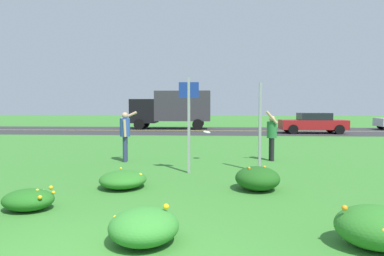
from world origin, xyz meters
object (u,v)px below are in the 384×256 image
(sign_post_by_roadside, at_px, (260,128))
(person_thrower_blue_shirt, at_px, (125,132))
(person_catcher_green_shirt, at_px, (272,134))
(frisbee_white, at_px, (207,132))
(car_red_center_left, at_px, (313,123))
(sign_post_near_path, at_px, (189,116))
(box_truck_black, at_px, (173,108))

(sign_post_by_roadside, distance_m, person_thrower_blue_shirt, 4.60)
(sign_post_by_roadside, height_order, person_catcher_green_shirt, sign_post_by_roadside)
(frisbee_white, bearing_deg, car_red_center_left, 59.90)
(person_catcher_green_shirt, bearing_deg, sign_post_by_roadside, -108.56)
(person_thrower_blue_shirt, bearing_deg, sign_post_by_roadside, -18.97)
(person_catcher_green_shirt, relative_size, frisbee_white, 6.82)
(frisbee_white, bearing_deg, sign_post_near_path, -101.64)
(person_thrower_blue_shirt, height_order, car_red_center_left, person_thrower_blue_shirt)
(car_red_center_left, bearing_deg, person_thrower_blue_shirt, -127.74)
(person_thrower_blue_shirt, height_order, frisbee_white, person_thrower_blue_shirt)
(person_thrower_blue_shirt, distance_m, person_catcher_green_shirt, 5.06)
(sign_post_near_path, bearing_deg, car_red_center_left, 62.40)
(frisbee_white, height_order, car_red_center_left, car_red_center_left)
(frisbee_white, relative_size, box_truck_black, 0.04)
(sign_post_near_path, relative_size, sign_post_by_roadside, 1.05)
(car_red_center_left, bearing_deg, frisbee_white, -120.10)
(sign_post_by_roadside, distance_m, car_red_center_left, 15.57)
(person_thrower_blue_shirt, bearing_deg, car_red_center_left, 52.26)
(box_truck_black, bearing_deg, frisbee_white, -78.90)
(frisbee_white, distance_m, box_truck_black, 16.95)
(person_thrower_blue_shirt, bearing_deg, box_truck_black, 91.62)
(sign_post_by_roadside, bearing_deg, person_thrower_blue_shirt, 161.03)
(sign_post_near_path, relative_size, frisbee_white, 10.48)
(car_red_center_left, height_order, box_truck_black, box_truck_black)
(sign_post_by_roadside, bearing_deg, person_catcher_green_shirt, 71.44)
(car_red_center_left, bearing_deg, box_truck_black, 158.83)
(sign_post_near_path, height_order, box_truck_black, box_truck_black)
(box_truck_black, bearing_deg, person_catcher_green_shirt, -71.55)
(sign_post_by_roadside, bearing_deg, frisbee_white, 129.00)
(car_red_center_left, xyz_separation_m, box_truck_black, (-10.53, 4.08, 1.06))
(sign_post_near_path, relative_size, car_red_center_left, 0.60)
(sign_post_by_roadside, height_order, box_truck_black, box_truck_black)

